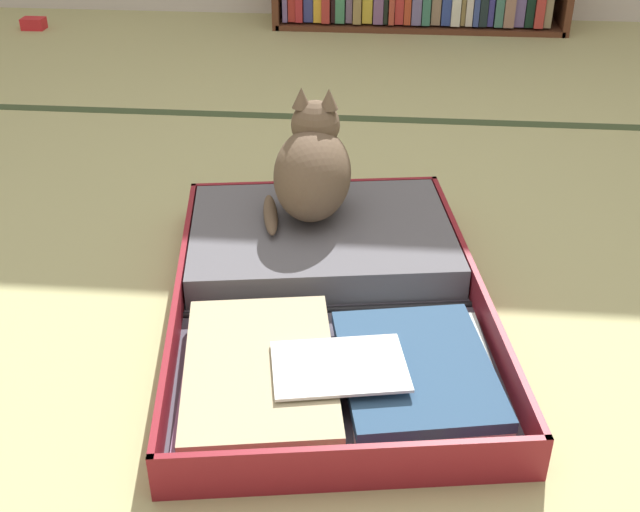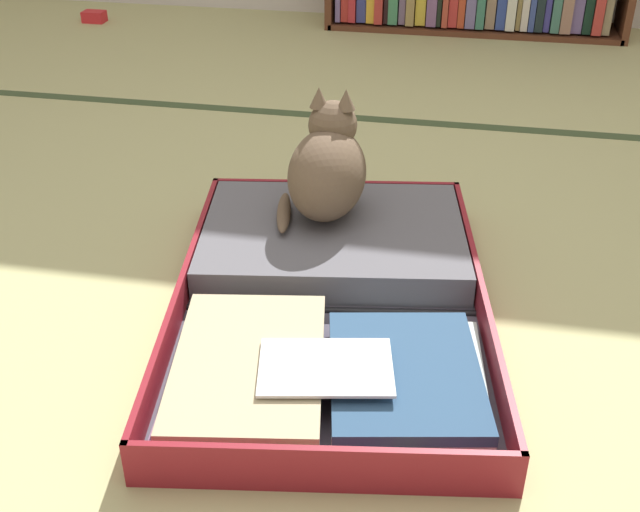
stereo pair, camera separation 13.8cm
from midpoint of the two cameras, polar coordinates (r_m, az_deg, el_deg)
The scene contains 5 objects.
ground_plane at distance 1.72m, azimuth 5.44°, elevation -3.18°, with size 10.00×10.00×0.00m, color tan.
tatami_border at distance 2.66m, azimuth 8.01°, elevation 9.56°, with size 4.80×0.05×0.00m.
open_suitcase at distance 1.68m, azimuth 3.03°, elevation -2.33°, with size 0.77×1.04×0.09m.
black_cat at distance 1.82m, azimuth 2.75°, elevation 6.25°, with size 0.22×0.27×0.29m.
small_red_pouch at distance 3.95m, azimuth -15.00°, elevation 16.34°, with size 0.10×0.07×0.05m.
Camera 2 is at (0.18, -1.41, 0.97)m, focal length 44.34 mm.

